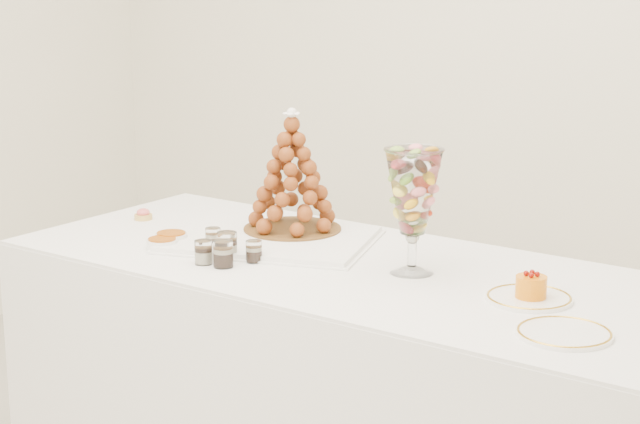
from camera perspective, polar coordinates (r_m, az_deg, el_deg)
The scene contains 15 objects.
buffet_table at distance 3.14m, azimuth 2.02°, elevation -9.85°, with size 2.13×0.92×0.80m.
lace_tray at distance 3.25m, azimuth -2.65°, elevation -1.47°, with size 0.59×0.44×0.02m, color white.
macaron_vase at distance 2.89m, azimuth 5.00°, elevation 1.00°, with size 0.16×0.16×0.34m.
cake_plate at distance 2.75m, azimuth 11.09°, elevation -4.54°, with size 0.22×0.22×0.01m, color white.
spare_plate at distance 2.52m, azimuth 12.89°, elevation -6.34°, with size 0.22×0.22×0.01m, color white.
pink_tart at distance 3.57m, azimuth -9.41°, elevation -0.15°, with size 0.06×0.06×0.04m.
verrine_a at distance 3.19m, azimuth -5.73°, elevation -1.40°, with size 0.05×0.05×0.06m, color white.
verrine_b at distance 3.08m, azimuth -4.97°, elevation -1.79°, with size 0.06×0.06×0.08m, color white.
verrine_c at distance 3.04m, azimuth -3.54°, elevation -2.12°, with size 0.05×0.05×0.06m, color white.
verrine_d at distance 3.03m, azimuth -6.23°, elevation -2.15°, with size 0.05×0.05×0.07m, color white.
verrine_e at distance 2.99m, azimuth -5.18°, elevation -2.24°, with size 0.06×0.06×0.08m, color white.
ramekin_back at distance 3.26m, azimuth -7.94°, elevation -1.40°, with size 0.10×0.10×0.03m, color white.
ramekin_front at distance 3.21m, azimuth -8.42°, elevation -1.71°, with size 0.09×0.09×0.03m, color white.
croquembouche at distance 3.28m, azimuth -1.50°, elevation 2.19°, with size 0.30×0.30×0.38m.
mousse_cake at distance 2.74m, azimuth 11.20°, elevation -3.92°, with size 0.08×0.08×0.07m.
Camera 1 is at (1.64, -2.12, 1.64)m, focal length 60.00 mm.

